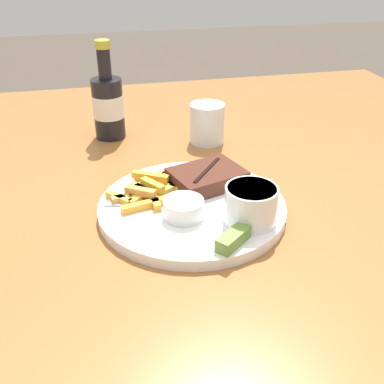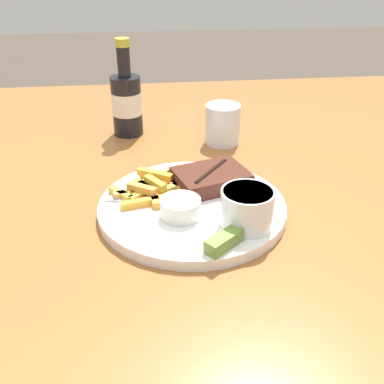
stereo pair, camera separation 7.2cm
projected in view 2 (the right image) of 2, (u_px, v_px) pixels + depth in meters
The scene contains 11 objects.
dining_table at pixel (192, 242), 0.77m from camera, with size 1.55×1.50×0.78m.
dinner_plate at pixel (192, 207), 0.73m from camera, with size 0.30×0.30×0.02m.
steak_portion at pixel (211, 178), 0.77m from camera, with size 0.14×0.12×0.03m.
fries_pile at pixel (154, 187), 0.76m from camera, with size 0.15×0.14×0.02m.
coleslaw_cup at pixel (247, 206), 0.66m from camera, with size 0.08×0.08×0.06m.
dipping_sauce_cup at pixel (181, 207), 0.69m from camera, with size 0.06×0.06×0.03m.
pickle_spear at pixel (224, 241), 0.62m from camera, with size 0.06×0.06×0.02m.
fork_utensil at pixel (143, 200), 0.73m from camera, with size 0.13×0.03×0.00m.
knife_utensil at pixel (188, 189), 0.76m from camera, with size 0.07×0.16×0.01m.
beer_bottle at pixel (127, 102), 0.99m from camera, with size 0.07×0.07×0.21m.
drinking_glass at pixel (223, 124), 0.96m from camera, with size 0.07×0.07×0.09m.
Camera 2 is at (-0.07, -0.62, 1.17)m, focal length 42.00 mm.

